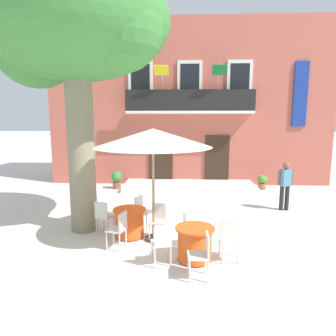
% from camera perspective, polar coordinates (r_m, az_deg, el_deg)
% --- Properties ---
extents(ground_plane, '(120.00, 120.00, 0.00)m').
position_cam_1_polar(ground_plane, '(9.49, 3.12, -9.66)').
color(ground_plane, silver).
extents(building_facade, '(13.00, 5.09, 7.50)m').
position_cam_1_polar(building_facade, '(15.97, 3.89, 11.76)').
color(building_facade, '#BC5B4C').
rests_on(building_facade, ground).
extents(entrance_step_platform, '(5.70, 1.87, 0.25)m').
position_cam_1_polar(entrance_step_platform, '(13.37, 3.97, -3.44)').
color(entrance_step_platform, silver).
rests_on(entrance_step_platform, ground).
extents(plane_tree, '(4.94, 4.34, 6.92)m').
position_cam_1_polar(plane_tree, '(8.79, -17.42, 23.56)').
color(plane_tree, '#7F755B').
rests_on(plane_tree, ground).
extents(cafe_table_near_tree, '(0.86, 0.86, 0.76)m').
position_cam_1_polar(cafe_table_near_tree, '(8.11, -7.24, -10.16)').
color(cafe_table_near_tree, '#EA561E').
rests_on(cafe_table_near_tree, ground).
extents(cafe_chair_near_tree_0, '(0.53, 0.53, 0.91)m').
position_cam_1_polar(cafe_chair_near_tree_0, '(8.71, -4.92, -7.78)').
color(cafe_chair_near_tree_0, silver).
rests_on(cafe_chair_near_tree_0, ground).
extents(cafe_chair_near_tree_1, '(0.51, 0.51, 0.91)m').
position_cam_1_polar(cafe_chair_near_tree_1, '(8.38, -12.07, -8.66)').
color(cafe_chair_near_tree_1, silver).
rests_on(cafe_chair_near_tree_1, ground).
extents(cafe_chair_near_tree_2, '(0.49, 0.49, 0.91)m').
position_cam_1_polar(cafe_chair_near_tree_2, '(7.41, -9.24, -11.03)').
color(cafe_chair_near_tree_2, silver).
rests_on(cafe_chair_near_tree_2, ground).
extents(cafe_chair_near_tree_3, '(0.46, 0.46, 0.91)m').
position_cam_1_polar(cafe_chair_near_tree_3, '(7.94, -1.88, -9.49)').
color(cafe_chair_near_tree_3, silver).
rests_on(cafe_chair_near_tree_3, ground).
extents(cafe_table_middle, '(0.86, 0.86, 0.76)m').
position_cam_1_polar(cafe_table_middle, '(6.84, 5.06, -13.97)').
color(cafe_table_middle, '#EA561E').
rests_on(cafe_table_middle, ground).
extents(cafe_chair_middle_0, '(0.42, 0.42, 0.91)m').
position_cam_1_polar(cafe_chair_middle_0, '(7.47, 3.94, -10.74)').
color(cafe_chair_middle_0, silver).
rests_on(cafe_chair_middle_0, ground).
extents(cafe_chair_middle_1, '(0.49, 0.49, 0.91)m').
position_cam_1_polar(cafe_chair_middle_1, '(6.54, -1.18, -13.75)').
color(cafe_chair_middle_1, silver).
rests_on(cafe_chair_middle_1, ground).
extents(cafe_chair_middle_2, '(0.42, 0.42, 0.91)m').
position_cam_1_polar(cafe_chair_middle_2, '(6.11, 6.42, -15.57)').
color(cafe_chair_middle_2, silver).
rests_on(cafe_chair_middle_2, ground).
extents(cafe_chair_middle_3, '(0.42, 0.42, 0.91)m').
position_cam_1_polar(cafe_chair_middle_3, '(6.96, 11.32, -12.46)').
color(cafe_chair_middle_3, silver).
rests_on(cafe_chair_middle_3, ground).
extents(cafe_umbrella, '(2.90, 2.90, 2.85)m').
position_cam_1_polar(cafe_umbrella, '(7.40, -2.85, 5.61)').
color(cafe_umbrella, '#997A56').
rests_on(cafe_umbrella, ground).
extents(ground_planter_left, '(0.45, 0.45, 0.79)m').
position_cam_1_polar(ground_planter_left, '(13.54, -9.67, -2.02)').
color(ground_planter_left, '#995638').
rests_on(ground_planter_left, ground).
extents(ground_planter_right, '(0.42, 0.42, 0.62)m').
position_cam_1_polar(ground_planter_right, '(13.86, 17.32, -2.43)').
color(ground_planter_right, '#995638').
rests_on(ground_planter_right, ground).
extents(pedestrian_near_entrance, '(0.53, 0.33, 1.63)m').
position_cam_1_polar(pedestrian_near_entrance, '(10.91, 21.22, -2.74)').
color(pedestrian_near_entrance, '#232328').
rests_on(pedestrian_near_entrance, ground).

